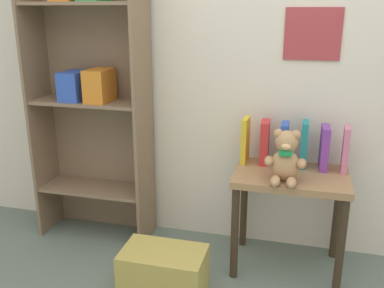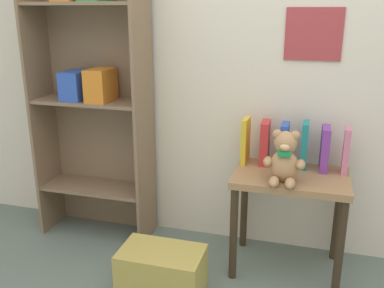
{
  "view_description": "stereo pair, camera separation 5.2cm",
  "coord_description": "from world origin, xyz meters",
  "px_view_note": "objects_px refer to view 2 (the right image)",
  "views": [
    {
      "loc": [
        0.29,
        -0.98,
        1.34
      ],
      "look_at": [
        -0.26,
        1.16,
        0.64
      ],
      "focal_mm": 40.0,
      "sensor_mm": 36.0,
      "label": 1
    },
    {
      "loc": [
        0.35,
        -0.97,
        1.34
      ],
      "look_at": [
        -0.26,
        1.16,
        0.64
      ],
      "focal_mm": 40.0,
      "sensor_mm": 36.0,
      "label": 2
    }
  ],
  "objects_px": {
    "teddy_bear": "(284,159)",
    "book_standing_yellow": "(246,140)",
    "book_standing_teal": "(304,145)",
    "book_standing_purple": "(325,149)",
    "book_standing_pink": "(346,151)",
    "book_standing_red": "(265,143)",
    "storage_bin": "(162,271)",
    "display_table": "(290,192)",
    "bookshelf_side": "(93,82)",
    "book_standing_blue": "(284,145)"
  },
  "relations": [
    {
      "from": "book_standing_blue",
      "to": "teddy_bear",
      "type": "bearing_deg",
      "value": -84.05
    },
    {
      "from": "bookshelf_side",
      "to": "book_standing_teal",
      "type": "bearing_deg",
      "value": 0.34
    },
    {
      "from": "teddy_bear",
      "to": "storage_bin",
      "type": "bearing_deg",
      "value": -153.75
    },
    {
      "from": "book_standing_teal",
      "to": "teddy_bear",
      "type": "bearing_deg",
      "value": -109.3
    },
    {
      "from": "book_standing_purple",
      "to": "book_standing_pink",
      "type": "xyz_separation_m",
      "value": [
        0.1,
        -0.01,
        0.0
      ]
    },
    {
      "from": "book_standing_blue",
      "to": "book_standing_pink",
      "type": "height_order",
      "value": "same"
    },
    {
      "from": "book_standing_red",
      "to": "book_standing_teal",
      "type": "height_order",
      "value": "book_standing_teal"
    },
    {
      "from": "storage_bin",
      "to": "display_table",
      "type": "bearing_deg",
      "value": 33.57
    },
    {
      "from": "display_table",
      "to": "book_standing_red",
      "type": "relative_size",
      "value": 2.45
    },
    {
      "from": "book_standing_pink",
      "to": "book_standing_teal",
      "type": "bearing_deg",
      "value": 174.92
    },
    {
      "from": "book_standing_blue",
      "to": "book_standing_purple",
      "type": "xyz_separation_m",
      "value": [
        0.21,
        0.01,
        -0.0
      ]
    },
    {
      "from": "teddy_bear",
      "to": "book_standing_pink",
      "type": "relative_size",
      "value": 1.1
    },
    {
      "from": "book_standing_purple",
      "to": "book_standing_pink",
      "type": "distance_m",
      "value": 0.1
    },
    {
      "from": "book_standing_blue",
      "to": "display_table",
      "type": "bearing_deg",
      "value": -62.89
    },
    {
      "from": "teddy_bear",
      "to": "book_standing_red",
      "type": "xyz_separation_m",
      "value": [
        -0.12,
        0.24,
        -0.0
      ]
    },
    {
      "from": "book_standing_red",
      "to": "book_standing_teal",
      "type": "xyz_separation_m",
      "value": [
        0.21,
        0.0,
        0.0
      ]
    },
    {
      "from": "book_standing_blue",
      "to": "book_standing_pink",
      "type": "bearing_deg",
      "value": 0.78
    },
    {
      "from": "book_standing_yellow",
      "to": "book_standing_pink",
      "type": "xyz_separation_m",
      "value": [
        0.51,
        -0.01,
        -0.01
      ]
    },
    {
      "from": "display_table",
      "to": "book_standing_red",
      "type": "bearing_deg",
      "value": 140.73
    },
    {
      "from": "book_standing_yellow",
      "to": "book_standing_pink",
      "type": "height_order",
      "value": "book_standing_yellow"
    },
    {
      "from": "book_standing_red",
      "to": "book_standing_blue",
      "type": "relative_size",
      "value": 1.0
    },
    {
      "from": "bookshelf_side",
      "to": "teddy_bear",
      "type": "relative_size",
      "value": 6.46
    },
    {
      "from": "book_standing_purple",
      "to": "book_standing_blue",
      "type": "bearing_deg",
      "value": -179.13
    },
    {
      "from": "display_table",
      "to": "book_standing_purple",
      "type": "distance_m",
      "value": 0.28
    },
    {
      "from": "display_table",
      "to": "book_standing_teal",
      "type": "height_order",
      "value": "book_standing_teal"
    },
    {
      "from": "book_standing_teal",
      "to": "storage_bin",
      "type": "bearing_deg",
      "value": -140.93
    },
    {
      "from": "book_standing_red",
      "to": "book_standing_yellow",
      "type": "bearing_deg",
      "value": -176.49
    },
    {
      "from": "book_standing_yellow",
      "to": "book_standing_blue",
      "type": "distance_m",
      "value": 0.21
    },
    {
      "from": "display_table",
      "to": "book_standing_blue",
      "type": "height_order",
      "value": "book_standing_blue"
    },
    {
      "from": "book_standing_yellow",
      "to": "book_standing_purple",
      "type": "distance_m",
      "value": 0.41
    },
    {
      "from": "storage_bin",
      "to": "bookshelf_side",
      "type": "bearing_deg",
      "value": 139.47
    },
    {
      "from": "book_standing_yellow",
      "to": "book_standing_purple",
      "type": "bearing_deg",
      "value": 2.42
    },
    {
      "from": "book_standing_purple",
      "to": "teddy_bear",
      "type": "bearing_deg",
      "value": -131.06
    },
    {
      "from": "bookshelf_side",
      "to": "display_table",
      "type": "relative_size",
      "value": 2.91
    },
    {
      "from": "book_standing_yellow",
      "to": "book_standing_teal",
      "type": "bearing_deg",
      "value": 5.25
    },
    {
      "from": "storage_bin",
      "to": "book_standing_yellow",
      "type": "bearing_deg",
      "value": 57.69
    },
    {
      "from": "teddy_bear",
      "to": "storage_bin",
      "type": "height_order",
      "value": "teddy_bear"
    },
    {
      "from": "bookshelf_side",
      "to": "book_standing_yellow",
      "type": "distance_m",
      "value": 0.94
    },
    {
      "from": "teddy_bear",
      "to": "book_standing_purple",
      "type": "height_order",
      "value": "teddy_bear"
    },
    {
      "from": "bookshelf_side",
      "to": "teddy_bear",
      "type": "height_order",
      "value": "bookshelf_side"
    },
    {
      "from": "bookshelf_side",
      "to": "book_standing_purple",
      "type": "xyz_separation_m",
      "value": [
        1.31,
        -0.01,
        -0.28
      ]
    },
    {
      "from": "display_table",
      "to": "storage_bin",
      "type": "distance_m",
      "value": 0.76
    },
    {
      "from": "teddy_bear",
      "to": "storage_bin",
      "type": "distance_m",
      "value": 0.81
    },
    {
      "from": "book_standing_teal",
      "to": "book_standing_yellow",
      "type": "bearing_deg",
      "value": -177.75
    },
    {
      "from": "display_table",
      "to": "book_standing_pink",
      "type": "xyz_separation_m",
      "value": [
        0.26,
        0.1,
        0.21
      ]
    },
    {
      "from": "display_table",
      "to": "book_standing_purple",
      "type": "relative_size",
      "value": 2.51
    },
    {
      "from": "teddy_bear",
      "to": "book_standing_yellow",
      "type": "relative_size",
      "value": 1.05
    },
    {
      "from": "book_standing_red",
      "to": "book_standing_blue",
      "type": "bearing_deg",
      "value": -12.75
    },
    {
      "from": "book_standing_yellow",
      "to": "book_standing_red",
      "type": "distance_m",
      "value": 0.1
    },
    {
      "from": "book_standing_red",
      "to": "storage_bin",
      "type": "xyz_separation_m",
      "value": [
        -0.42,
        -0.5,
        -0.55
      ]
    }
  ]
}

